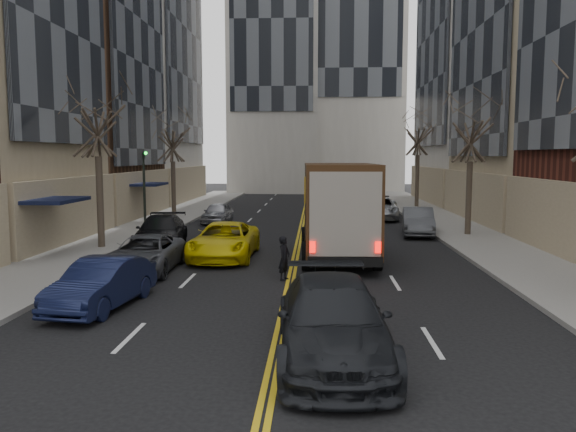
% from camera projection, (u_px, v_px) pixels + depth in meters
% --- Properties ---
extents(sidewalk_left, '(4.00, 66.00, 0.15)m').
position_uv_depth(sidewalk_left, '(145.00, 228.00, 32.25)').
color(sidewalk_left, slate).
rests_on(sidewalk_left, ground).
extents(sidewalk_right, '(4.00, 66.00, 0.15)m').
position_uv_depth(sidewalk_right, '(461.00, 230.00, 31.37)').
color(sidewalk_right, slate).
rests_on(sidewalk_right, ground).
extents(tree_lf_mid, '(3.20, 3.20, 8.91)m').
position_uv_depth(tree_lf_mid, '(97.00, 101.00, 24.59)').
color(tree_lf_mid, '#382D23').
rests_on(tree_lf_mid, sidewalk_left).
extents(tree_lf_far, '(3.20, 3.20, 8.12)m').
position_uv_depth(tree_lf_far, '(172.00, 129.00, 37.56)').
color(tree_lf_far, '#382D23').
rests_on(tree_lf_far, sidewalk_left).
extents(tree_rt_mid, '(3.20, 3.20, 8.32)m').
position_uv_depth(tree_rt_mid, '(471.00, 118.00, 28.74)').
color(tree_rt_mid, '#382D23').
rests_on(tree_rt_mid, sidewalk_right).
extents(tree_rt_far, '(3.20, 3.20, 9.11)m').
position_uv_depth(tree_rt_far, '(419.00, 123.00, 43.57)').
color(tree_rt_far, '#382D23').
rests_on(tree_rt_far, sidewalk_right).
extents(traffic_signal, '(0.29, 0.26, 4.70)m').
position_uv_depth(traffic_signal, '(144.00, 185.00, 26.91)').
color(traffic_signal, black).
rests_on(traffic_signal, sidewalk_left).
extents(ups_truck, '(3.10, 7.23, 3.91)m').
position_uv_depth(ups_truck, '(339.00, 212.00, 22.50)').
color(ups_truck, black).
rests_on(ups_truck, ground).
extents(observer_sedan, '(2.52, 5.69, 1.62)m').
position_uv_depth(observer_sedan, '(333.00, 321.00, 11.67)').
color(observer_sedan, black).
rests_on(observer_sedan, ground).
extents(taxi, '(2.49, 5.32, 1.47)m').
position_uv_depth(taxi, '(224.00, 241.00, 23.13)').
color(taxi, '#D5C008').
rests_on(taxi, ground).
extents(pedestrian, '(0.55, 0.65, 1.51)m').
position_uv_depth(pedestrian, '(284.00, 258.00, 19.10)').
color(pedestrian, black).
rests_on(pedestrian, ground).
extents(parked_lf_b, '(2.00, 4.33, 1.38)m').
position_uv_depth(parked_lf_b, '(102.00, 284.00, 15.59)').
color(parked_lf_b, '#101532').
rests_on(parked_lf_b, ground).
extents(parked_lf_c, '(2.28, 4.80, 1.32)m').
position_uv_depth(parked_lf_c, '(145.00, 254.00, 20.45)').
color(parked_lf_c, '#46474D').
rests_on(parked_lf_c, ground).
extents(parked_lf_d, '(2.62, 5.25, 1.47)m').
position_uv_depth(parked_lf_d, '(161.00, 232.00, 25.86)').
color(parked_lf_d, black).
rests_on(parked_lf_d, ground).
extents(parked_lf_e, '(1.74, 3.86, 1.29)m').
position_uv_depth(parked_lf_e, '(218.00, 213.00, 35.29)').
color(parked_lf_e, '#9FA1A7').
rests_on(parked_lf_e, ground).
extents(parked_rt_a, '(2.10, 4.63, 1.47)m').
position_uv_depth(parked_rt_a, '(418.00, 221.00, 29.95)').
color(parked_rt_a, '#474A4E').
rests_on(parked_rt_a, ground).
extents(parked_rt_b, '(2.96, 5.50, 1.47)m').
position_uv_depth(parked_rt_b, '(379.00, 208.00, 37.44)').
color(parked_rt_b, '#B1B5BA').
rests_on(parked_rt_b, ground).
extents(parked_rt_c, '(2.45, 4.97, 1.39)m').
position_uv_depth(parked_rt_c, '(378.00, 207.00, 38.56)').
color(parked_rt_c, black).
rests_on(parked_rt_c, ground).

